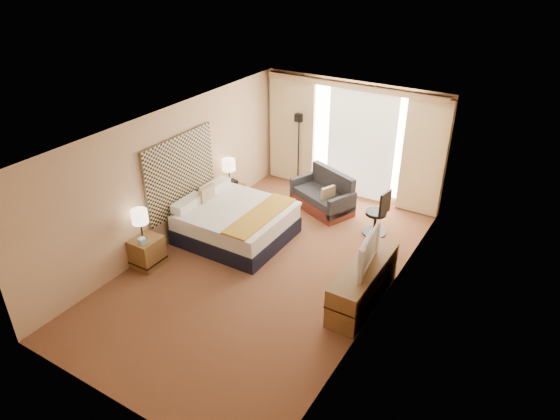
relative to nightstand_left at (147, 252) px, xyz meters
The scene contains 21 objects.
floor 2.16m from the nightstand_left, 29.31° to the left, with size 4.20×7.00×0.02m, color #591C19.
ceiling 3.16m from the nightstand_left, 29.31° to the left, with size 4.20×7.00×0.02m, color white.
wall_back 5.02m from the nightstand_left, 67.66° to the left, with size 4.20×0.02×2.60m, color tan.
wall_front 3.25m from the nightstand_left, 52.65° to the right, with size 4.20×0.02×2.60m, color tan.
wall_left 1.49m from the nightstand_left, 102.36° to the left, with size 0.02×7.00×2.60m, color tan.
wall_right 4.23m from the nightstand_left, 14.81° to the left, with size 0.02×7.00×2.60m, color tan.
headboard 1.62m from the nightstand_left, 98.64° to the left, with size 0.06×1.85×1.50m, color black.
nightstand_left is the anchor object (origin of this frame).
nightstand_right 2.50m from the nightstand_left, 90.00° to the left, with size 0.45×0.52×0.55m, color brown.
media_dresser 3.85m from the nightstand_left, 15.84° to the left, with size 0.50×1.80×0.70m, color brown.
window 5.10m from the nightstand_left, 64.87° to the left, with size 2.30×0.02×2.30m, color silver.
curtains 4.95m from the nightstand_left, 67.18° to the left, with size 4.12×0.19×2.56m.
bed 1.78m from the nightstand_left, 62.86° to the left, with size 1.95×1.78×0.95m.
loveseat 3.94m from the nightstand_left, 63.81° to the left, with size 1.55×1.21×0.85m.
floor_lamp 4.50m from the nightstand_left, 81.59° to the left, with size 0.22×0.22×1.74m.
desk_chair 4.44m from the nightstand_left, 45.15° to the left, with size 0.47×0.47×0.97m.
lamp_left 0.74m from the nightstand_left, 93.01° to the right, with size 0.28×0.28×0.60m.
lamp_right 2.64m from the nightstand_left, 90.41° to the left, with size 0.28×0.28×0.59m.
tissue_box 0.36m from the nightstand_left, 63.43° to the right, with size 0.11×0.11×0.10m, color #9BD0F0.
telephone 2.65m from the nightstand_left, 90.16° to the left, with size 0.19×0.15×0.07m, color black.
television 3.86m from the nightstand_left, 15.95° to the left, with size 1.00×0.13×0.57m, color black.
Camera 1 is at (4.02, -6.19, 5.23)m, focal length 32.00 mm.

